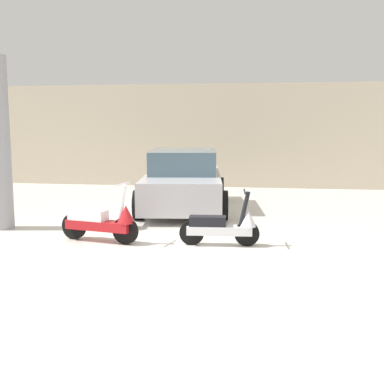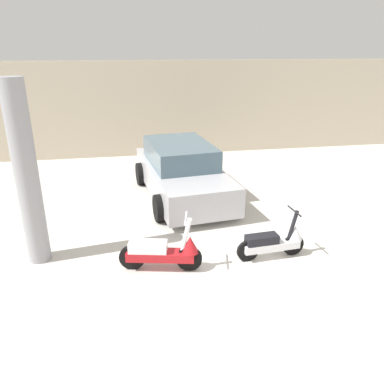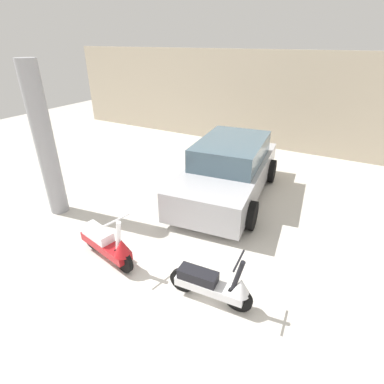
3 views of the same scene
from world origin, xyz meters
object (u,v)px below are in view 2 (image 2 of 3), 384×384
at_px(scooter_front_right, 274,242).
at_px(support_column_side, 27,176).
at_px(scooter_front_left, 164,251).
at_px(car_rear_left, 182,172).

bearing_deg(scooter_front_right, support_column_side, 166.56).
xyz_separation_m(scooter_front_left, support_column_side, (-2.33, 0.79, 1.32)).
xyz_separation_m(scooter_front_right, support_column_side, (-4.47, 0.74, 1.36)).
height_order(scooter_front_left, support_column_side, support_column_side).
bearing_deg(support_column_side, car_rear_left, 40.97).
height_order(scooter_front_right, car_rear_left, car_rear_left).
distance_m(scooter_front_left, car_rear_left, 3.69).
bearing_deg(scooter_front_right, scooter_front_left, 177.39).
height_order(car_rear_left, support_column_side, support_column_side).
height_order(scooter_front_left, car_rear_left, car_rear_left).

